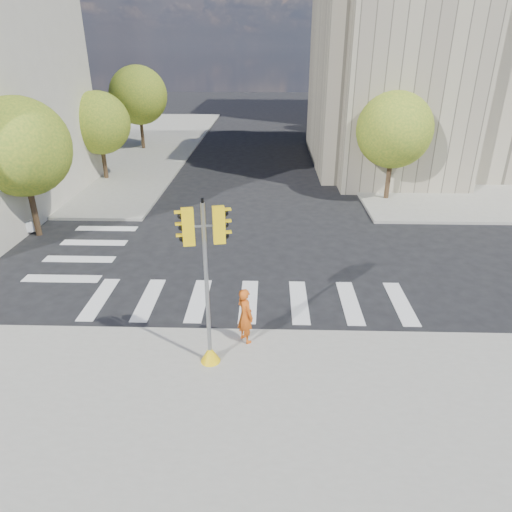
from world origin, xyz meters
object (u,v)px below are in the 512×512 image
Objects in this scene: lamp_near at (388,111)px; traffic_signal at (207,298)px; lamp_far at (352,91)px; photographer at (245,315)px.

lamp_near is 21.75m from traffic_signal.
lamp_near is 1.00× the size of lamp_far.
lamp_near is 14.00m from lamp_far.
lamp_near is 20.59m from photographer.
photographer is (0.94, 1.04, -1.17)m from traffic_signal.
traffic_signal is 1.83m from photographer.
lamp_far is at bearing -51.79° from photographer.
photographer is (-8.08, -32.60, -3.55)m from lamp_far.
traffic_signal is (-9.03, -33.64, -2.38)m from lamp_far.
lamp_near is 1.68× the size of traffic_signal.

